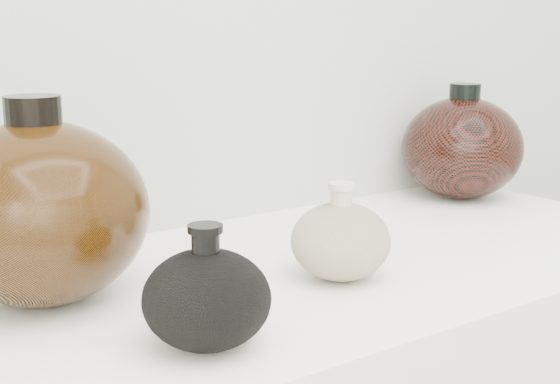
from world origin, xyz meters
TOP-DOWN VIEW (x-y plane):
  - black_gourd_vase at (-0.19, 0.80)m, footprint 0.12×0.12m
  - cream_gourd_vase at (0.04, 0.88)m, footprint 0.12×0.12m
  - left_round_pot at (-0.27, 1.02)m, footprint 0.26×0.26m
  - right_round_pot at (0.49, 1.09)m, footprint 0.24×0.24m

SIDE VIEW (x-z plane):
  - cream_gourd_vase at x=0.04m, z-range 0.89..1.01m
  - black_gourd_vase at x=-0.19m, z-range 0.89..1.01m
  - right_round_pot at x=0.49m, z-range 0.89..1.09m
  - left_round_pot at x=-0.27m, z-range 0.89..1.11m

